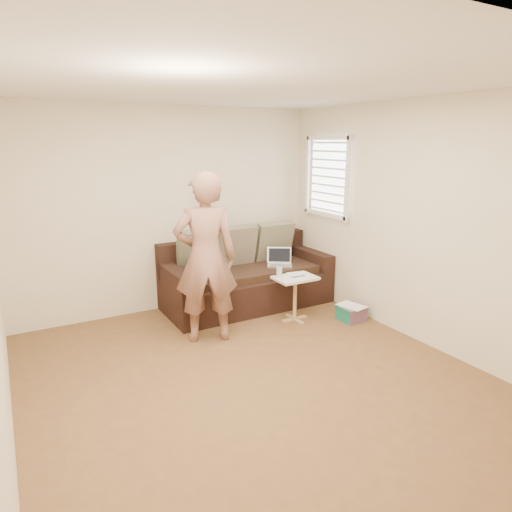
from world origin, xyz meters
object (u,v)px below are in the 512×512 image
laptop_silver (280,266)px  striped_box (351,313)px  laptop_white (212,275)px  person (206,258)px  sofa (247,275)px  side_table (295,298)px  drinking_glass (279,272)px

laptop_silver → striped_box: 1.15m
laptop_white → person: 0.85m
laptop_silver → person: bearing=-122.4°
sofa → side_table: size_ratio=3.96×
laptop_silver → laptop_white: bearing=-149.7°
striped_box → sofa: bearing=128.4°
laptop_white → person: size_ratio=0.19×
drinking_glass → striped_box: bearing=-30.1°
sofa → laptop_white: 0.56m
laptop_white → side_table: bearing=-76.0°
laptop_silver → drinking_glass: drinking_glass is taller
person → striped_box: bearing=-173.5°
side_table → person: bearing=179.2°
laptop_white → striped_box: size_ratio=1.17×
striped_box → drinking_glass: bearing=149.9°
laptop_silver → person: size_ratio=0.18×
sofa → drinking_glass: (0.09, -0.65, 0.19)m
person → drinking_glass: person is taller
side_table → striped_box: side_table is taller
sofa → side_table: sofa is taller
side_table → striped_box: bearing=-30.4°
laptop_silver → person: 1.52m
laptop_silver → laptop_white: (-0.98, 0.05, 0.00)m
person → side_table: 1.34m
sofa → person: 1.27m
laptop_white → side_table: (0.81, -0.67, -0.24)m
laptop_white → person: bearing=-154.9°
side_table → striped_box: 0.73m
person → striped_box: size_ratio=6.23×
person → laptop_silver: bearing=-137.5°
person → side_table: size_ratio=3.37×
person → side_table: person is taller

